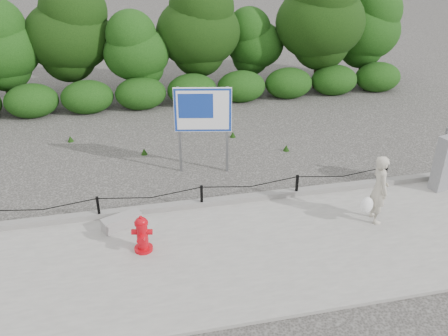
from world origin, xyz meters
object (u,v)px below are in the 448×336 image
concrete_block (122,221)px  utility_cabinet (445,163)px  fire_hydrant (142,234)px  pedestrian (378,190)px  advertising_sign (203,114)px

concrete_block → utility_cabinet: (8.38, 0.00, 0.61)m
fire_hydrant → pedestrian: (5.47, -0.00, 0.41)m
pedestrian → advertising_sign: size_ratio=0.67×
pedestrian → concrete_block: size_ratio=1.85×
utility_cabinet → concrete_block: bearing=165.0°
utility_cabinet → advertising_sign: size_ratio=0.66×
concrete_block → advertising_sign: (2.39, 2.45, 1.56)m
fire_hydrant → advertising_sign: (1.96, 3.46, 1.29)m
concrete_block → utility_cabinet: utility_cabinet is taller
utility_cabinet → advertising_sign: 6.54m
fire_hydrant → concrete_block: 1.13m
advertising_sign → concrete_block: bearing=-122.7°
fire_hydrant → utility_cabinet: utility_cabinet is taller
utility_cabinet → advertising_sign: (-5.99, 2.44, 0.95)m
pedestrian → advertising_sign: advertising_sign is taller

